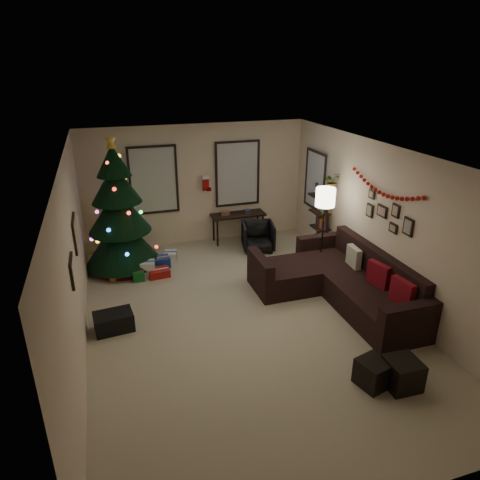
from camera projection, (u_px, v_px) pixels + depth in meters
name	position (u px, v px, depth m)	size (l,w,h in m)	color
floor	(245.00, 318.00, 7.24)	(7.00, 7.00, 0.00)	#B7AB8B
ceiling	(246.00, 156.00, 6.20)	(7.00, 7.00, 0.00)	white
wall_back	(197.00, 185.00, 9.80)	(5.00, 5.00, 0.00)	beige
wall_front	(378.00, 399.00, 3.64)	(5.00, 5.00, 0.00)	beige
wall_left	(74.00, 264.00, 6.02)	(7.00, 7.00, 0.00)	beige
wall_right	(385.00, 226.00, 7.42)	(7.00, 7.00, 0.00)	beige
window_back_left	(154.00, 180.00, 9.43)	(1.05, 0.06, 1.50)	#728CB2
window_back_right	(237.00, 174.00, 9.96)	(1.05, 0.06, 1.50)	#728CB2
window_right_wall	(316.00, 180.00, 9.59)	(0.06, 0.90, 1.30)	#728CB2
christmas_tree	(119.00, 215.00, 8.54)	(1.48, 1.48, 2.75)	black
presents	(150.00, 267.00, 8.74)	(1.43, 1.01, 0.30)	silver
sofa	(340.00, 282.00, 7.75)	(2.07, 3.00, 0.91)	black
pillow_red_a	(402.00, 293.00, 6.71)	(0.12, 0.43, 0.43)	maroon
pillow_red_b	(378.00, 275.00, 7.27)	(0.11, 0.42, 0.42)	maroon
pillow_cream	(354.00, 257.00, 7.95)	(0.11, 0.39, 0.39)	#BFB79B
ottoman_near	(373.00, 373.00, 5.69)	(0.39, 0.39, 0.37)	black
ottoman_far	(402.00, 374.00, 5.66)	(0.42, 0.42, 0.40)	black
desk	(238.00, 217.00, 10.09)	(1.24, 0.44, 0.67)	black
desk_chair	(258.00, 236.00, 9.69)	(0.62, 0.58, 0.64)	black
bookshelf	(321.00, 223.00, 9.20)	(0.30, 0.48, 1.60)	black
potted_plant	(332.00, 179.00, 8.56)	(0.42, 0.36, 0.46)	#4C4C4C
floor_lamp	(325.00, 203.00, 8.21)	(0.37, 0.37, 1.75)	black
art_map	(75.00, 233.00, 6.61)	(0.04, 0.60, 0.50)	black
art_abstract	(72.00, 271.00, 5.51)	(0.04, 0.45, 0.35)	black
gallery	(388.00, 215.00, 7.26)	(0.03, 1.25, 0.54)	black
garland	(384.00, 188.00, 7.23)	(0.08, 1.90, 0.30)	#A5140C
stocking_left	(189.00, 177.00, 9.75)	(0.20, 0.05, 0.36)	#990F0C
stocking_right	(206.00, 183.00, 9.70)	(0.20, 0.05, 0.36)	#990F0C
storage_bin	(114.00, 322.00, 6.87)	(0.59, 0.39, 0.30)	black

